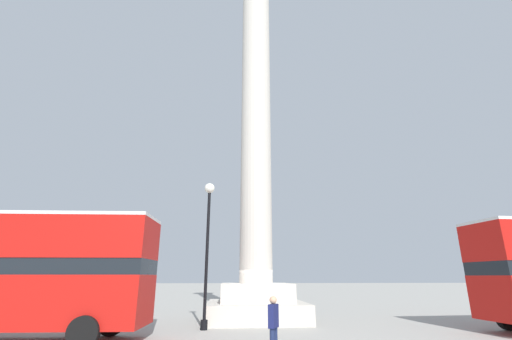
# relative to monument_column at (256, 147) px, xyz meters

# --- Properties ---
(ground_plane) EXTENTS (200.00, 200.00, 0.00)m
(ground_plane) POSITION_rel_monument_column_xyz_m (0.00, 0.00, -9.56)
(ground_plane) COLOR #9E9B93
(monument_column) EXTENTS (5.05, 5.05, 25.57)m
(monument_column) POSITION_rel_monument_column_xyz_m (0.00, 0.00, 0.00)
(monument_column) COLOR beige
(monument_column) RESTS_ON ground_plane
(bus_b) EXTENTS (10.60, 3.02, 4.39)m
(bus_b) POSITION_rel_monument_column_xyz_m (-9.65, -5.44, -7.14)
(bus_b) COLOR #B7140F
(bus_b) RESTS_ON ground_plane
(equestrian_statue) EXTENTS (4.57, 4.09, 5.64)m
(equestrian_statue) POSITION_rel_monument_column_xyz_m (-12.84, 4.84, -8.13)
(equestrian_statue) COLOR beige
(equestrian_statue) RESTS_ON ground_plane
(street_lamp) EXTENTS (0.48, 0.48, 6.48)m
(street_lamp) POSITION_rel_monument_column_xyz_m (-2.46, -2.95, -5.61)
(street_lamp) COLOR black
(street_lamp) RESTS_ON ground_plane
(pedestrian_near_lamp) EXTENTS (0.35, 0.46, 1.65)m
(pedestrian_near_lamp) POSITION_rel_monument_column_xyz_m (-0.13, -8.52, -8.65)
(pedestrian_near_lamp) COLOR #192347
(pedestrian_near_lamp) RESTS_ON ground_plane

